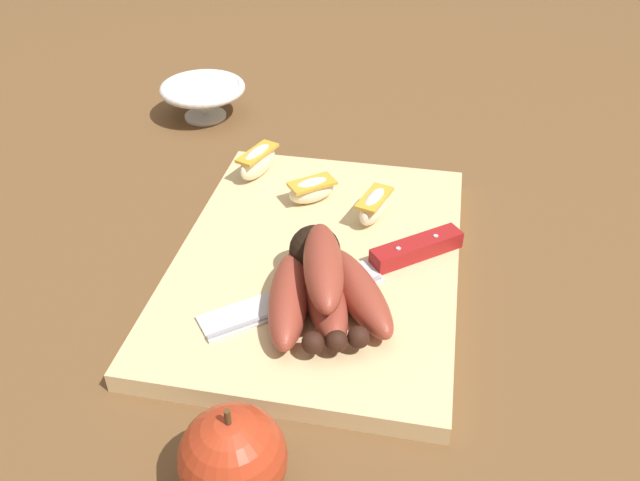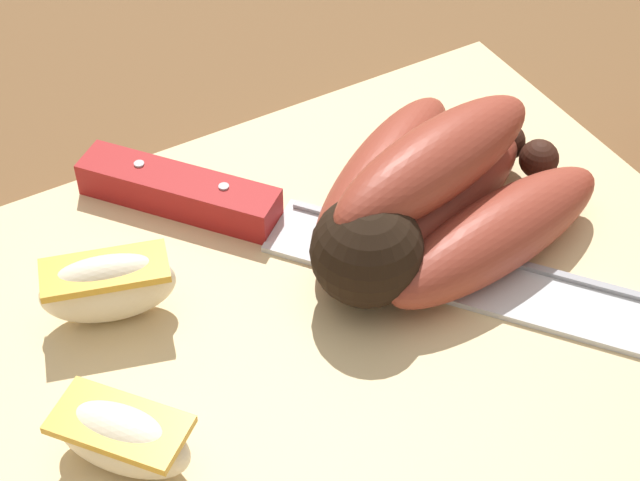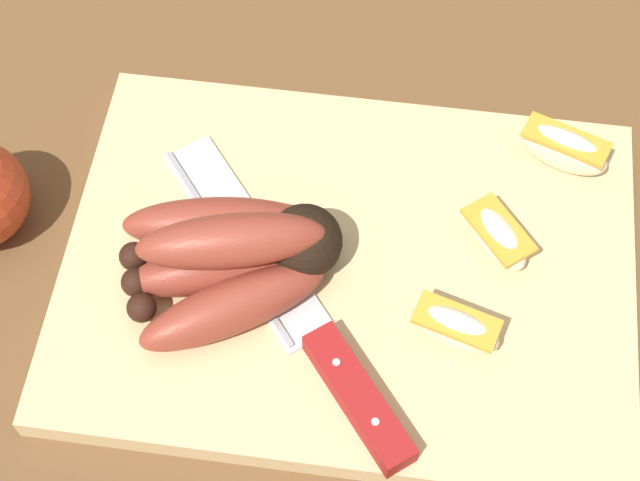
{
  "view_description": "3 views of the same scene",
  "coord_description": "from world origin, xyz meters",
  "px_view_note": "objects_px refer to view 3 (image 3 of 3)",
  "views": [
    {
      "loc": [
        0.54,
        0.11,
        0.43
      ],
      "look_at": [
        0.03,
        0.01,
        0.05
      ],
      "focal_mm": 37.12,
      "sensor_mm": 36.0,
      "label": 1
    },
    {
      "loc": [
        -0.13,
        -0.26,
        0.37
      ],
      "look_at": [
        0.04,
        0.03,
        0.04
      ],
      "focal_mm": 59.21,
      "sensor_mm": 36.0,
      "label": 2
    },
    {
      "loc": [
        -0.01,
        0.33,
        0.61
      ],
      "look_at": [
        0.04,
        0.0,
        0.04
      ],
      "focal_mm": 55.62,
      "sensor_mm": 36.0,
      "label": 3
    }
  ],
  "objects_px": {
    "chefs_knife": "(314,338)",
    "banana_bunch": "(236,257)",
    "apple_wedge_far": "(497,236)",
    "apple_wedge_middle": "(455,328)",
    "apple_wedge_near": "(563,149)"
  },
  "relations": [
    {
      "from": "apple_wedge_near",
      "to": "apple_wedge_middle",
      "type": "xyz_separation_m",
      "value": [
        0.07,
        0.15,
        -0.0
      ]
    },
    {
      "from": "banana_bunch",
      "to": "apple_wedge_near",
      "type": "height_order",
      "value": "banana_bunch"
    },
    {
      "from": "banana_bunch",
      "to": "apple_wedge_near",
      "type": "bearing_deg",
      "value": -150.61
    },
    {
      "from": "banana_bunch",
      "to": "chefs_knife",
      "type": "bearing_deg",
      "value": 143.77
    },
    {
      "from": "apple_wedge_middle",
      "to": "apple_wedge_far",
      "type": "bearing_deg",
      "value": -107.9
    },
    {
      "from": "banana_bunch",
      "to": "chefs_knife",
      "type": "relative_size",
      "value": 0.64
    },
    {
      "from": "apple_wedge_middle",
      "to": "apple_wedge_far",
      "type": "relative_size",
      "value": 1.05
    },
    {
      "from": "chefs_knife",
      "to": "apple_wedge_middle",
      "type": "relative_size",
      "value": 3.8
    },
    {
      "from": "banana_bunch",
      "to": "apple_wedge_far",
      "type": "distance_m",
      "value": 0.17
    },
    {
      "from": "chefs_knife",
      "to": "apple_wedge_near",
      "type": "xyz_separation_m",
      "value": [
        -0.15,
        -0.16,
        0.01
      ]
    },
    {
      "from": "chefs_knife",
      "to": "apple_wedge_middle",
      "type": "bearing_deg",
      "value": -171.48
    },
    {
      "from": "banana_bunch",
      "to": "apple_wedge_near",
      "type": "xyz_separation_m",
      "value": [
        -0.21,
        -0.12,
        -0.01
      ]
    },
    {
      "from": "apple_wedge_middle",
      "to": "chefs_knife",
      "type": "bearing_deg",
      "value": 8.52
    },
    {
      "from": "banana_bunch",
      "to": "apple_wedge_far",
      "type": "bearing_deg",
      "value": -165.25
    },
    {
      "from": "chefs_knife",
      "to": "banana_bunch",
      "type": "bearing_deg",
      "value": -36.23
    }
  ]
}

